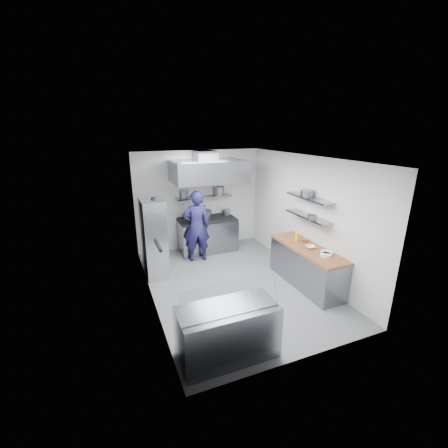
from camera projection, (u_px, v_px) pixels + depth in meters
name	position (u px, v px, depth m)	size (l,w,h in m)	color
floor	(234.00, 284.00, 6.77)	(5.00, 5.00, 0.00)	slate
ceiling	(235.00, 158.00, 5.92)	(5.00, 5.00, 0.00)	silver
wall_back	(199.00, 200.00, 8.55)	(3.60, 0.02, 2.80)	white
wall_front	(308.00, 277.00, 4.14)	(3.60, 0.02, 2.80)	white
wall_left	(149.00, 236.00, 5.70)	(5.00, 0.02, 2.80)	white
wall_right	(305.00, 216.00, 6.99)	(5.00, 0.02, 2.80)	white
gas_range	(207.00, 235.00, 8.53)	(1.60, 0.80, 0.90)	gray
cooktop	(207.00, 219.00, 8.38)	(1.57, 0.78, 0.06)	black
stock_pot_left	(190.00, 215.00, 8.29)	(0.31, 0.31, 0.20)	slate
stock_pot_mid	(205.00, 214.00, 8.30)	(0.38, 0.38, 0.24)	slate
stock_pot_right	(226.00, 212.00, 8.69)	(0.24, 0.24, 0.16)	slate
over_range_shelf	(204.00, 197.00, 8.41)	(1.60, 0.30, 0.04)	gray
shelf_pot_a	(183.00, 193.00, 8.35)	(0.26, 0.26, 0.18)	slate
shelf_pot_b	(218.00, 190.00, 8.64)	(0.33, 0.33, 0.22)	slate
extractor_hood	(208.00, 171.00, 7.81)	(1.90, 1.15, 0.55)	gray
hood_duct	(205.00, 155.00, 7.89)	(0.55, 0.55, 0.24)	slate
red_firebox	(155.00, 204.00, 8.05)	(0.22, 0.10, 0.26)	#AC260D
chef	(197.00, 226.00, 7.74)	(0.69, 0.45, 1.89)	#201B53
wire_rack	(154.00, 237.00, 7.02)	(0.50, 0.90, 1.85)	silver
rack_bin_a	(157.00, 247.00, 6.78)	(0.15, 0.18, 0.17)	white
rack_bin_b	(152.00, 221.00, 6.96)	(0.13, 0.16, 0.15)	yellow
rack_jar	(154.00, 201.00, 6.74)	(0.11, 0.11, 0.18)	black
knife_strip	(158.00, 245.00, 4.87)	(0.04, 0.55, 0.05)	black
prep_counter_base	(306.00, 267.00, 6.65)	(0.62, 2.00, 0.84)	gray
prep_counter_top	(308.00, 248.00, 6.51)	(0.65, 2.04, 0.06)	brown
plate_stack_a	(326.00, 255.00, 6.02)	(0.21, 0.21, 0.06)	white
plate_stack_b	(327.00, 253.00, 6.13)	(0.24, 0.24, 0.06)	white
copper_pan	(305.00, 240.00, 6.81)	(0.16, 0.16, 0.06)	#BB6E34
squeeze_bottle	(297.00, 237.00, 6.82)	(0.06, 0.06, 0.18)	yellow
mixing_bowl	(310.00, 247.00, 6.44)	(0.21, 0.21, 0.05)	white
wall_shelf_lower	(308.00, 216.00, 6.64)	(0.30, 1.30, 0.04)	gray
wall_shelf_upper	(309.00, 198.00, 6.51)	(0.30, 1.30, 0.04)	gray
shelf_pot_c	(312.00, 217.00, 6.32)	(0.19, 0.19, 0.10)	slate
shelf_pot_d	(307.00, 193.00, 6.55)	(0.28, 0.28, 0.14)	slate
display_case	(227.00, 332.00, 4.52)	(1.50, 0.70, 0.85)	gray
display_glass	(231.00, 299.00, 4.22)	(1.47, 0.02, 0.45)	silver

